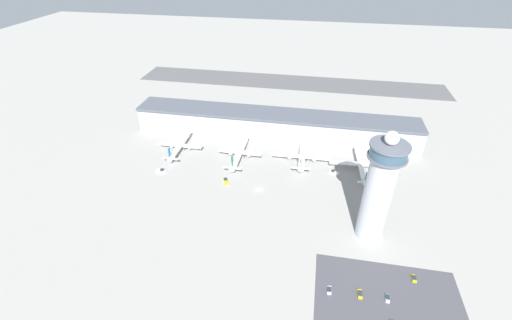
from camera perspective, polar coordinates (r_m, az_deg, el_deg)
ground_plane at (r=215.41m, az=0.50°, el=-4.96°), size 1000.00×1000.00×0.00m
terminal_building at (r=268.22m, az=3.13°, el=5.94°), size 216.91×25.00×19.57m
runway_strip at (r=380.06m, az=5.59°, el=12.80°), size 325.36×44.00×0.01m
control_tower at (r=177.79m, az=19.81°, el=-4.66°), size 18.26×18.26×62.27m
parking_lot_surface at (r=172.73m, az=21.16°, el=-20.79°), size 64.00×40.00×0.01m
airplane_gate_alpha at (r=257.95m, az=-12.54°, el=2.42°), size 32.70×39.51×12.71m
airplane_gate_bravo at (r=242.64m, az=-2.73°, el=1.33°), size 31.53×43.57×14.40m
airplane_gate_charlie at (r=240.65m, az=7.68°, el=0.60°), size 41.34×32.73×13.83m
airplane_gate_delta at (r=241.81m, az=16.99°, el=-0.67°), size 41.22×43.37×11.20m
service_truck_catering at (r=238.74m, az=-15.47°, el=-1.77°), size 7.04×2.78×2.42m
service_truck_fuel at (r=221.60m, az=-5.07°, el=-3.52°), size 4.58×6.21×2.91m
service_truck_baggage at (r=234.51m, az=12.83°, el=-2.04°), size 7.08×3.87×2.47m
car_silver_sedan at (r=169.85m, az=16.92°, el=-20.56°), size 2.09×4.84×1.37m
car_black_suv at (r=172.16m, az=21.04°, el=-20.67°), size 1.85×4.34×1.54m
car_blue_compact at (r=167.77m, az=12.12°, el=-20.43°), size 1.81×4.31×1.46m
car_yellow_taxi at (r=183.53m, az=24.81°, el=-17.46°), size 2.04×4.24×1.50m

